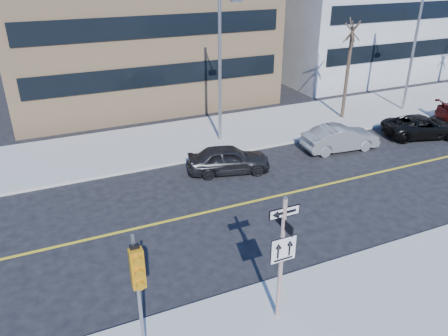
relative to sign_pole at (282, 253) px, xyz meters
name	(u,v)px	position (x,y,z in m)	size (l,w,h in m)	color
ground	(241,270)	(0.00, 2.51, -2.44)	(120.00, 120.00, 0.00)	black
far_sidewalk	(392,106)	(18.00, 14.51, -2.36)	(66.00, 6.00, 0.15)	#B0AEA5
road_centerline	(414,164)	(12.00, 6.51, -2.43)	(40.00, 0.14, 0.01)	gold
sign_pole	(282,253)	(0.00, 0.00, 0.00)	(0.92, 0.92, 4.06)	silver
traffic_signal	(138,279)	(-4.00, -0.15, 0.59)	(0.32, 0.45, 4.00)	gray
parked_car_a	(229,159)	(2.79, 9.66, -1.74)	(4.10, 1.65, 1.40)	black
parked_car_b	(340,138)	(9.64, 9.68, -1.73)	(4.28, 1.49, 1.41)	gray
parked_car_c	(423,126)	(15.40, 9.33, -1.79)	(4.62, 2.13, 1.28)	black
streetlight_a	(222,61)	(4.00, 13.27, 2.32)	(0.55, 2.25, 8.00)	gray
streetlight_b	(418,42)	(18.00, 13.27, 2.32)	(0.55, 2.25, 8.00)	gray
street_tree_west	(352,34)	(13.00, 13.81, 3.09)	(1.80, 1.80, 6.35)	#34261E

